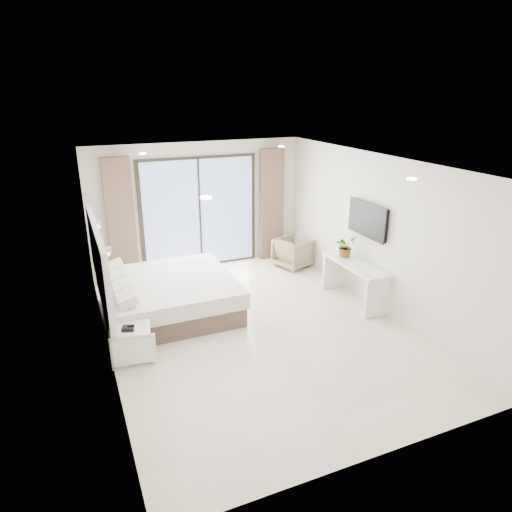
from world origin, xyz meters
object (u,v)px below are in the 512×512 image
(console_desk, at_px, (354,273))
(armchair, at_px, (293,251))
(nightstand, at_px, (131,344))
(bed, at_px, (168,296))

(console_desk, xyz_separation_m, armchair, (-0.19, 2.01, -0.20))
(console_desk, distance_m, armchair, 2.03)
(armchair, bearing_deg, console_desk, 166.00)
(nightstand, height_order, console_desk, console_desk)
(nightstand, relative_size, armchair, 0.88)
(nightstand, xyz_separation_m, console_desk, (4.05, 0.39, 0.30))
(bed, height_order, nightstand, bed)
(bed, relative_size, console_desk, 1.47)
(bed, height_order, console_desk, console_desk)
(console_desk, bearing_deg, nightstand, -174.55)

